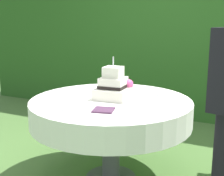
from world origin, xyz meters
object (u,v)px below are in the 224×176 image
wedding_cake (114,87)px  serving_plate_near (162,95)px  cake_table (111,112)px  serving_plate_left (69,109)px  napkin_stack (104,110)px  serving_plate_far (61,95)px

wedding_cake → serving_plate_near: 0.47m
cake_table → serving_plate_left: serving_plate_left is taller
wedding_cake → napkin_stack: (0.09, -0.38, -0.10)m
cake_table → serving_plate_far: bearing=-169.7°
serving_plate_left → serving_plate_near: bearing=55.5°
cake_table → serving_plate_far: (-0.47, -0.09, 0.12)m
wedding_cake → serving_plate_far: wedding_cake is taller
serving_plate_near → wedding_cake: bearing=-140.0°
cake_table → wedding_cake: 0.22m
cake_table → serving_plate_left: 0.47m
wedding_cake → serving_plate_left: 0.50m
serving_plate_near → serving_plate_far: 0.94m
wedding_cake → serving_plate_near: (0.35, 0.30, -0.10)m
wedding_cake → napkin_stack: wedding_cake is taller
cake_table → wedding_cake: size_ratio=3.79×
serving_plate_near → serving_plate_left: size_ratio=0.81×
wedding_cake → serving_plate_far: (-0.49, -0.13, -0.10)m
serving_plate_left → cake_table: bearing=69.4°
wedding_cake → serving_plate_left: size_ratio=2.87×
cake_table → serving_plate_far: 0.50m
cake_table → wedding_cake: wedding_cake is taller
napkin_stack → serving_plate_far: bearing=156.2°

